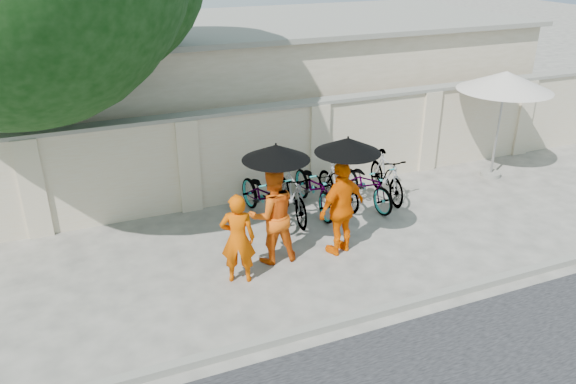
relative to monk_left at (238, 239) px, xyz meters
name	(u,v)px	position (x,y,z in m)	size (l,w,h in m)	color
ground	(290,271)	(0.90, -0.08, -0.80)	(80.00, 80.00, 0.00)	#A6A093
kerb	(334,324)	(0.90, -1.78, -0.74)	(40.00, 0.16, 0.12)	gray
compound_wall	(276,152)	(1.90, 3.12, 0.20)	(20.00, 0.30, 2.00)	beige
building_behind	(259,84)	(2.90, 6.92, 0.80)	(14.00, 6.00, 3.20)	beige
monk_left	(238,239)	(0.00, 0.00, 0.00)	(0.58, 0.38, 1.60)	#D44E00
monk_center	(272,215)	(0.77, 0.40, 0.10)	(0.88, 0.68, 1.81)	#DF550C
parasol_center	(276,152)	(0.82, 0.32, 1.30)	(1.16, 1.16, 1.21)	black
monk_right	(342,208)	(2.03, 0.19, 0.10)	(1.05, 0.44, 1.80)	#F86500
parasol_right	(348,145)	(2.05, 0.11, 1.32)	(1.15, 1.15, 1.23)	black
patio_umbrella	(505,82)	(7.14, 2.01, 1.53)	(2.73, 2.73, 2.58)	gray
bike_0	(264,197)	(1.18, 1.96, -0.28)	(0.69, 1.98, 1.04)	#A1A1A2
bike_1	(293,194)	(1.76, 1.81, -0.27)	(0.50, 1.77, 1.06)	#A1A1A2
bike_2	(314,187)	(2.34, 2.00, -0.28)	(0.69, 1.97, 1.03)	#A1A1A2
bike_3	(338,184)	(2.92, 2.02, -0.32)	(0.45, 1.60, 0.96)	#A1A1A2
bike_4	(367,184)	(3.50, 1.80, -0.32)	(0.64, 1.83, 0.96)	#A1A1A2
bike_5	(387,176)	(4.08, 1.93, -0.28)	(0.49, 1.74, 1.04)	#A1A1A2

